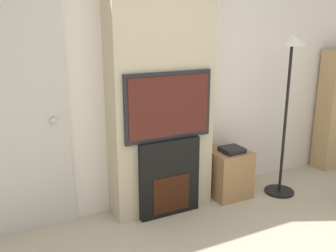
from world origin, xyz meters
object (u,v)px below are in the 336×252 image
at_px(fireplace, 168,177).
at_px(media_stand, 229,173).
at_px(floor_lamp, 288,88).
at_px(television, 168,106).

xyz_separation_m(fireplace, media_stand, (0.75, 0.05, -0.12)).
bearing_deg(floor_lamp, fireplace, 173.10).
height_order(fireplace, floor_lamp, floor_lamp).
relative_size(television, media_stand, 1.55).
distance_m(fireplace, television, 0.70).
relative_size(television, floor_lamp, 0.51).
xyz_separation_m(fireplace, television, (0.00, -0.00, 0.70)).
bearing_deg(fireplace, media_stand, 3.88).
bearing_deg(television, media_stand, 4.04).
relative_size(fireplace, television, 0.88).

